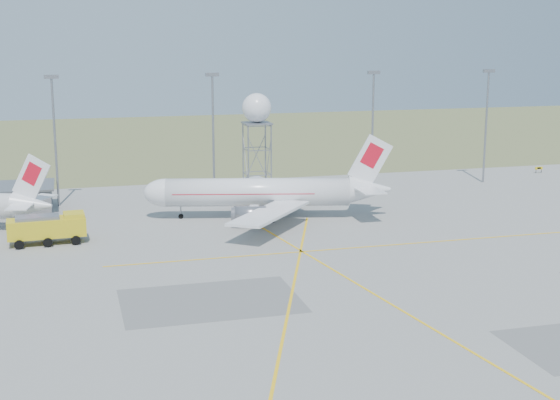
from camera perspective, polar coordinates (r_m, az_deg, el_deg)
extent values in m
plane|color=#9D9D98|center=(73.08, 12.97, -9.58)|extent=(400.00, 400.00, 0.00)
cube|color=#61713E|center=(203.97, -5.91, 4.47)|extent=(400.00, 120.00, 0.03)
cylinder|color=gray|center=(126.61, -16.12, 4.04)|extent=(0.36, 0.36, 20.00)
cube|color=gray|center=(125.69, -16.39, 8.64)|extent=(2.20, 0.50, 0.60)
cylinder|color=gray|center=(128.69, -4.90, 4.59)|extent=(0.36, 0.36, 20.00)
cube|color=gray|center=(127.79, -4.98, 9.13)|extent=(2.20, 0.50, 0.60)
cylinder|color=gray|center=(136.53, 6.77, 4.97)|extent=(0.36, 0.36, 20.00)
cube|color=gray|center=(135.68, 6.88, 9.25)|extent=(2.20, 0.50, 0.60)
cylinder|color=gray|center=(146.20, 14.82, 5.12)|extent=(0.36, 0.36, 20.00)
cube|color=gray|center=(145.41, 15.04, 9.11)|extent=(2.20, 0.50, 0.60)
cylinder|color=black|center=(160.45, 18.22, 2.03)|extent=(0.10, 0.10, 0.80)
cylinder|color=black|center=(161.11, 18.57, 2.04)|extent=(0.10, 0.10, 0.80)
cube|color=yellow|center=(160.69, 18.41, 2.23)|extent=(1.60, 0.15, 0.50)
cube|color=black|center=(160.63, 18.43, 2.22)|extent=(0.80, 0.03, 0.30)
cylinder|color=white|center=(114.19, -1.64, 0.58)|extent=(26.98, 10.28, 4.12)
ellipsoid|color=white|center=(114.94, -8.33, 0.54)|extent=(7.37, 5.55, 4.12)
cube|color=black|center=(114.97, -8.95, 0.83)|extent=(2.05, 2.57, 1.00)
cone|color=white|center=(115.34, 6.57, 0.78)|extent=(6.97, 5.45, 4.12)
cube|color=white|center=(114.58, 6.62, 2.90)|extent=(6.48, 1.85, 7.74)
cube|color=red|center=(114.50, 6.73, 3.26)|extent=(3.53, 1.17, 3.97)
cube|color=white|center=(118.37, 6.10, 1.33)|extent=(4.53, 6.28, 0.19)
cube|color=white|center=(111.97, 6.55, 0.71)|extent=(4.53, 6.28, 0.19)
cube|color=white|center=(123.48, -0.94, 0.97)|extent=(8.37, 17.15, 0.37)
cube|color=white|center=(105.36, -0.78, -0.96)|extent=(14.30, 15.84, 0.37)
cylinder|color=slate|center=(120.43, -2.14, 0.23)|extent=(4.76, 3.32, 2.37)
cylinder|color=slate|center=(108.77, -2.17, -1.05)|extent=(4.76, 3.32, 2.37)
cube|color=red|center=(114.18, -2.68, 0.63)|extent=(20.99, 8.87, 0.12)
cylinder|color=black|center=(115.45, -7.26, -1.13)|extent=(0.87, 0.87, 0.93)
cube|color=black|center=(114.94, -0.61, -1.10)|extent=(2.45, 6.24, 0.93)
cylinder|color=gray|center=(114.84, -0.61, -0.87)|extent=(0.30, 0.30, 1.85)
cone|color=white|center=(111.70, -17.61, -0.37)|extent=(6.34, 5.41, 3.58)
cube|color=white|center=(110.99, -17.74, 1.53)|extent=(5.36, 2.52, 6.73)
cube|color=red|center=(110.81, -17.67, 1.84)|extent=(2.95, 1.50, 3.45)
cube|color=white|center=(114.32, -17.22, 0.16)|extent=(4.58, 5.65, 0.16)
cube|color=white|center=(109.29, -18.48, -0.45)|extent=(4.58, 5.65, 0.16)
cylinder|color=gray|center=(125.91, -2.33, 2.71)|extent=(0.23, 0.23, 12.41)
cylinder|color=gray|center=(126.81, -0.65, 2.79)|extent=(0.23, 0.23, 12.41)
cylinder|color=gray|center=(130.46, -1.07, 3.04)|extent=(0.23, 0.23, 12.41)
cylinder|color=gray|center=(129.58, -2.71, 2.97)|extent=(0.23, 0.23, 12.41)
cube|color=gray|center=(127.34, -1.71, 5.64)|extent=(4.42, 4.42, 0.24)
sphere|color=white|center=(127.09, -1.71, 6.75)|extent=(4.77, 4.77, 4.77)
cube|color=gold|center=(104.83, -16.70, -1.94)|extent=(9.90, 3.71, 2.39)
cube|color=gold|center=(104.72, -14.83, -1.30)|extent=(2.74, 3.16, 1.52)
cube|color=black|center=(104.73, -14.42, -1.21)|extent=(0.24, 2.82, 1.08)
cube|color=gray|center=(104.50, -17.34, -1.23)|extent=(5.54, 2.86, 0.43)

